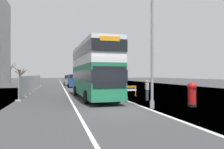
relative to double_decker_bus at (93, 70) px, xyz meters
name	(u,v)px	position (x,y,z in m)	size (l,w,h in m)	color
ground	(124,112)	(0.65, -7.16, -2.69)	(140.00, 280.00, 0.10)	#38383A
double_decker_bus	(93,70)	(0.00, 0.00, 0.00)	(3.05, 11.32, 4.96)	#1E6B47
lamppost_foreground	(152,46)	(2.71, -6.75, 1.38)	(0.29, 0.70, 8.50)	gray
red_pillar_postbox	(192,93)	(5.66, -6.76, -1.72)	(0.61, 0.61, 1.68)	black
roadworks_barrier	(129,90)	(3.79, 0.84, -1.98)	(1.50, 0.45, 1.08)	orange
construction_site_fence	(33,83)	(-6.31, 11.36, -1.63)	(0.44, 24.00, 2.10)	#A8AAAD
car_oncoming_near	(74,81)	(-0.40, 18.13, -1.58)	(1.95, 4.33, 2.24)	navy
car_receding_mid	(69,80)	(-0.75, 25.84, -1.65)	(2.07, 4.28, 2.09)	slate
bare_tree_far_verge_near	(20,75)	(-10.65, 28.62, -0.61)	(2.81, 2.35, 3.91)	#4C3D2D
bare_tree_far_verge_mid	(11,73)	(-15.72, 45.44, 0.11)	(2.83, 2.36, 5.76)	#4C3D2D
pedestrian_at_kerb	(147,90)	(4.16, -2.67, -1.77)	(0.34, 0.34, 1.73)	#2D3342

